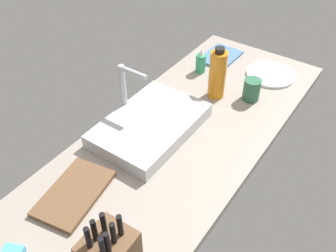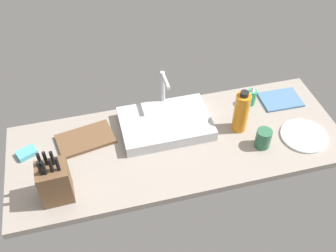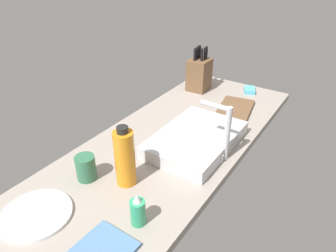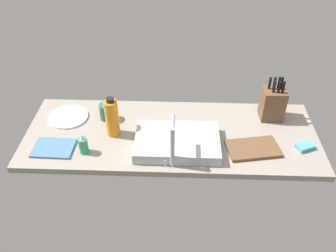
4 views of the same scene
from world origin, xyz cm
name	(u,v)px [view 2 (image 2 of 4)]	position (x,y,z in cm)	size (l,w,h in cm)	color
countertop_slab	(178,144)	(0.00, 0.00, 1.75)	(162.88, 61.72, 3.50)	gray
sink_basin	(166,124)	(-3.59, 11.08, 6.43)	(44.78, 29.95, 5.85)	#B7BABF
faucet	(164,89)	(-1.07, 24.39, 17.50)	(5.50, 13.15, 23.71)	#B7BABF
knife_block	(55,182)	(-58.06, -17.34, 13.29)	(13.19, 11.87, 25.80)	brown
cutting_board	(85,139)	(-43.67, 12.45, 4.40)	(26.89, 16.29, 1.80)	brown
soap_bottle	(251,97)	(45.08, 17.49, 8.44)	(4.87, 4.87, 11.66)	#2D9966
water_bottle	(241,112)	(32.04, 1.71, 14.60)	(7.40, 7.40, 23.68)	orange
dinner_plate	(304,136)	(61.15, -11.96, 4.10)	(22.96, 22.96, 1.20)	white
dish_towel	(280,100)	(62.00, 15.73, 4.10)	(21.22, 15.50, 1.20)	teal
coffee_mug	(263,138)	(38.52, -12.11, 8.36)	(7.36, 7.36, 9.73)	#2D6647
dish_sponge	(27,153)	(-71.46, 10.04, 4.70)	(9.00, 6.00, 2.40)	#4CA3BC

